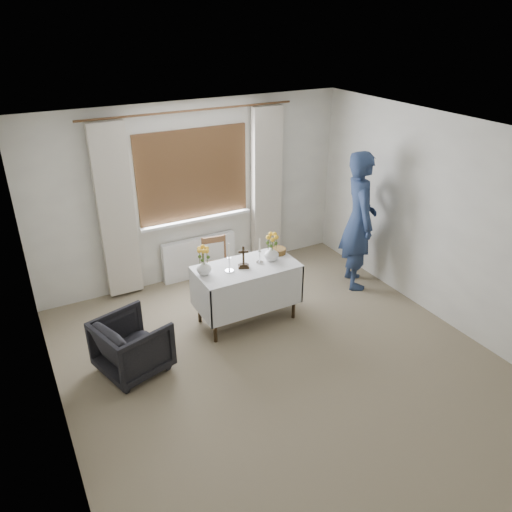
{
  "coord_description": "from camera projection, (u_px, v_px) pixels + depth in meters",
  "views": [
    {
      "loc": [
        -2.34,
        -3.67,
        3.54
      ],
      "look_at": [
        0.09,
        0.85,
        0.98
      ],
      "focal_mm": 35.0,
      "sensor_mm": 36.0,
      "label": 1
    }
  ],
  "objects": [
    {
      "name": "flower_vase_left",
      "position": [
        204.0,
        267.0,
        5.77
      ],
      "size": [
        0.19,
        0.19,
        0.18
      ],
      "primitive_type": "imported",
      "rotation": [
        0.0,
        0.0,
        -0.1
      ],
      "color": "silver",
      "rests_on": "altar_table"
    },
    {
      "name": "ground",
      "position": [
        285.0,
        368.0,
        5.46
      ],
      "size": [
        5.0,
        5.0,
        0.0
      ],
      "primitive_type": "plane",
      "color": "#86755C",
      "rests_on": "ground"
    },
    {
      "name": "candlestick_left",
      "position": [
        229.0,
        257.0,
        5.79
      ],
      "size": [
        0.14,
        0.14,
        0.36
      ],
      "primitive_type": null,
      "rotation": [
        0.0,
        0.0,
        -0.42
      ],
      "color": "silver",
      "rests_on": "altar_table"
    },
    {
      "name": "person",
      "position": [
        359.0,
        221.0,
        6.75
      ],
      "size": [
        0.7,
        0.83,
        1.92
      ],
      "primitive_type": "imported",
      "rotation": [
        0.0,
        0.0,
        1.17
      ],
      "color": "navy",
      "rests_on": "ground"
    },
    {
      "name": "radiator",
      "position": [
        199.0,
        257.0,
        7.24
      ],
      "size": [
        1.1,
        0.1,
        0.6
      ],
      "primitive_type": "cube",
      "color": "white",
      "rests_on": "ground"
    },
    {
      "name": "candlestick_right",
      "position": [
        260.0,
        251.0,
        5.99
      ],
      "size": [
        0.12,
        0.12,
        0.32
      ],
      "primitive_type": null,
      "rotation": [
        0.0,
        0.0,
        0.4
      ],
      "color": "silver",
      "rests_on": "altar_table"
    },
    {
      "name": "wooden_chair",
      "position": [
        218.0,
        267.0,
        6.74
      ],
      "size": [
        0.41,
        0.41,
        0.79
      ],
      "primitive_type": null,
      "rotation": [
        0.0,
        0.0,
        -0.13
      ],
      "color": "brown",
      "rests_on": "ground"
    },
    {
      "name": "altar_table",
      "position": [
        247.0,
        294.0,
        6.15
      ],
      "size": [
        1.24,
        0.64,
        0.76
      ],
      "primitive_type": "cube",
      "color": "silver",
      "rests_on": "ground"
    },
    {
      "name": "wicker_basket",
      "position": [
        278.0,
        251.0,
        6.28
      ],
      "size": [
        0.21,
        0.21,
        0.07
      ],
      "primitive_type": "cylinder",
      "rotation": [
        0.0,
        0.0,
        0.14
      ],
      "color": "brown",
      "rests_on": "altar_table"
    },
    {
      "name": "wooden_cross",
      "position": [
        243.0,
        257.0,
        5.9
      ],
      "size": [
        0.16,
        0.14,
        0.28
      ],
      "primitive_type": null,
      "rotation": [
        0.0,
        0.0,
        -0.43
      ],
      "color": "black",
      "rests_on": "altar_table"
    },
    {
      "name": "armchair",
      "position": [
        132.0,
        345.0,
        5.32
      ],
      "size": [
        0.85,
        0.84,
        0.63
      ],
      "primitive_type": "imported",
      "rotation": [
        0.0,
        0.0,
        1.86
      ],
      "color": "black",
      "rests_on": "ground"
    },
    {
      "name": "flower_vase_right",
      "position": [
        271.0,
        253.0,
        6.09
      ],
      "size": [
        0.2,
        0.2,
        0.19
      ],
      "primitive_type": "imported",
      "rotation": [
        0.0,
        0.0,
        -0.12
      ],
      "color": "silver",
      "rests_on": "altar_table"
    }
  ]
}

